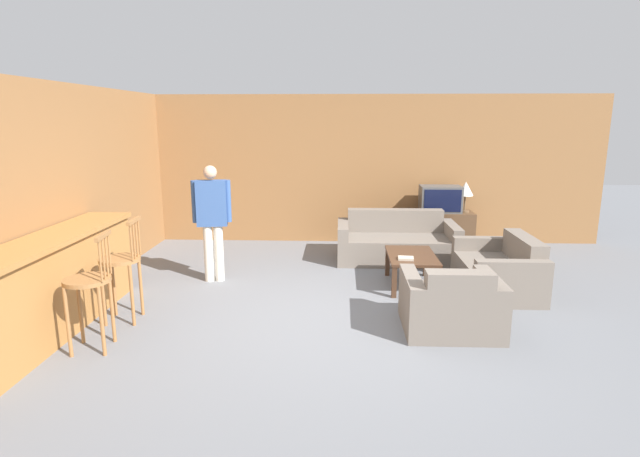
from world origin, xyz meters
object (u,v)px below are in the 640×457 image
object	(u,v)px
couch_far	(396,243)
book_on_table	(406,258)
coffee_table	(411,259)
armchair_near	(451,306)
person_by_window	(212,217)
tv	(440,199)
bar_chair_mid	(122,266)
table_lamp	(466,190)
tv_unit	(439,230)
loveseat_right	(500,271)
bar_chair_near	(90,288)

from	to	relation	value
couch_far	book_on_table	world-z (taller)	couch_far
coffee_table	book_on_table	distance (m)	0.27
couch_far	armchair_near	world-z (taller)	couch_far
armchair_near	person_by_window	xyz separation A→B (m)	(-2.89, 1.53, 0.63)
tv	person_by_window	world-z (taller)	person_by_window
bar_chair_mid	coffee_table	bearing A→B (deg)	21.45
person_by_window	tv	bearing A→B (deg)	30.02
armchair_near	coffee_table	bearing A→B (deg)	98.96
bar_chair_mid	table_lamp	xyz separation A→B (m)	(4.47, 3.39, 0.39)
tv_unit	tv	distance (m)	0.54
couch_far	table_lamp	xyz separation A→B (m)	(1.23, 0.81, 0.74)
bar_chair_mid	loveseat_right	xyz separation A→B (m)	(4.42, 1.16, -0.35)
couch_far	table_lamp	distance (m)	1.65
armchair_near	tv_unit	distance (m)	3.55
bar_chair_mid	tv_unit	size ratio (longest dim) A/B	1.01
bar_chair_mid	tv	bearing A→B (deg)	39.88
loveseat_right	coffee_table	bearing A→B (deg)	172.79
table_lamp	bar_chair_mid	bearing A→B (deg)	-142.83
couch_far	person_by_window	xyz separation A→B (m)	(-2.61, -1.17, 0.63)
book_on_table	coffee_table	bearing A→B (deg)	65.53
book_on_table	person_by_window	distance (m)	2.62
bar_chair_near	coffee_table	bearing A→B (deg)	31.28
bar_chair_mid	book_on_table	bearing A→B (deg)	18.43
coffee_table	table_lamp	size ratio (longest dim) A/B	1.90
tv	book_on_table	bearing A→B (deg)	-110.33
loveseat_right	tv_unit	xyz separation A→B (m)	(-0.36, 2.24, 0.05)
armchair_near	loveseat_right	distance (m)	1.55
loveseat_right	coffee_table	size ratio (longest dim) A/B	1.36
armchair_near	table_lamp	world-z (taller)	table_lamp
table_lamp	person_by_window	size ratio (longest dim) A/B	0.33
bar_chair_mid	couch_far	distance (m)	4.17
bar_chair_near	tv	size ratio (longest dim) A/B	1.67
table_lamp	couch_far	bearing A→B (deg)	-146.70
bar_chair_mid	person_by_window	xyz separation A→B (m)	(0.64, 1.41, 0.28)
loveseat_right	couch_far	bearing A→B (deg)	129.28
bar_chair_near	loveseat_right	bearing A→B (deg)	22.89
tv	book_on_table	distance (m)	2.51
armchair_near	coffee_table	world-z (taller)	armchair_near
loveseat_right	table_lamp	size ratio (longest dim) A/B	2.59
bar_chair_near	coffee_table	xyz separation A→B (m)	(3.30, 2.01, -0.25)
bar_chair_near	coffee_table	distance (m)	3.87
couch_far	table_lamp	world-z (taller)	table_lamp
tv_unit	book_on_table	world-z (taller)	tv_unit
table_lamp	tv_unit	bearing A→B (deg)	180.00
loveseat_right	book_on_table	world-z (taller)	loveseat_right
book_on_table	person_by_window	xyz separation A→B (m)	(-2.56, 0.35, 0.45)
couch_far	loveseat_right	bearing A→B (deg)	-50.72
couch_far	loveseat_right	xyz separation A→B (m)	(1.17, -1.43, -0.00)
tv	table_lamp	distance (m)	0.45
table_lamp	coffee_table	bearing A→B (deg)	-119.23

